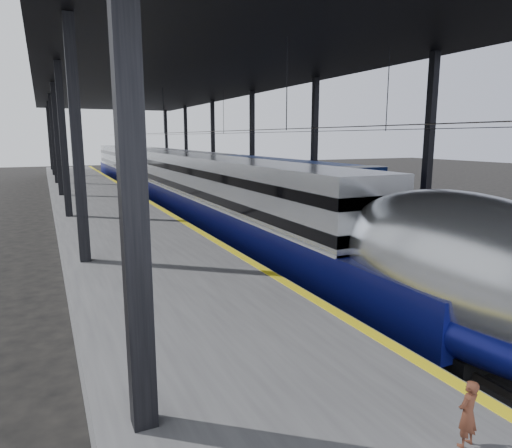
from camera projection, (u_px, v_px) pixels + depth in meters
ground at (305, 311)px, 13.80m from camera, size 160.00×160.00×0.00m
platform at (103, 209)px, 30.08m from camera, size 6.00×80.00×1.00m
yellow_strip at (145, 199)px, 31.14m from camera, size 0.30×80.00×0.01m
rails at (217, 208)px, 33.47m from camera, size 6.52×80.00×0.16m
canopy at (179, 78)px, 30.70m from camera, size 18.00×75.00×9.47m
tgv_train at (170, 180)px, 35.51m from camera, size 2.85×65.20×4.08m
second_train at (194, 170)px, 46.27m from camera, size 2.74×56.05×3.77m
child at (468, 413)px, 6.19m from camera, size 0.38×0.28×0.97m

